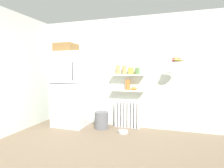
% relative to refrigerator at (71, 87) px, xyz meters
% --- Properties ---
extents(ground_plane, '(7.04, 7.04, 0.00)m').
position_rel_refrigerator_xyz_m(ground_plane, '(1.34, -1.17, -0.94)').
color(ground_plane, '#7A6651').
extents(back_wall, '(7.04, 0.10, 2.60)m').
position_rel_refrigerator_xyz_m(back_wall, '(1.34, 0.38, 0.36)').
color(back_wall, silver).
rests_on(back_wall, ground_plane).
extents(side_wall_left, '(0.10, 4.80, 2.60)m').
position_rel_refrigerator_xyz_m(side_wall_left, '(-0.91, -1.07, 0.36)').
color(side_wall_left, silver).
rests_on(side_wall_left, ground_plane).
extents(refrigerator, '(0.77, 0.69, 2.00)m').
position_rel_refrigerator_xyz_m(refrigerator, '(0.00, 0.00, 0.00)').
color(refrigerator, silver).
rests_on(refrigerator, ground_plane).
extents(radiator, '(0.60, 0.12, 0.61)m').
position_rel_refrigerator_xyz_m(radiator, '(1.37, 0.25, -0.63)').
color(radiator, white).
rests_on(radiator, ground_plane).
extents(wall_shelf_lower, '(0.76, 0.22, 0.02)m').
position_rel_refrigerator_xyz_m(wall_shelf_lower, '(1.37, 0.22, -0.06)').
color(wall_shelf_lower, white).
extents(wall_shelf_upper, '(0.76, 0.22, 0.02)m').
position_rel_refrigerator_xyz_m(wall_shelf_upper, '(1.37, 0.22, 0.30)').
color(wall_shelf_upper, white).
extents(storage_jar_0, '(0.10, 0.10, 0.23)m').
position_rel_refrigerator_xyz_m(storage_jar_0, '(1.13, 0.22, 0.43)').
color(storage_jar_0, tan).
rests_on(storage_jar_0, wall_shelf_upper).
extents(storage_jar_1, '(0.09, 0.09, 0.22)m').
position_rel_refrigerator_xyz_m(storage_jar_1, '(1.29, 0.22, 0.42)').
color(storage_jar_1, tan).
rests_on(storage_jar_1, wall_shelf_upper).
extents(storage_jar_2, '(0.11, 0.11, 0.17)m').
position_rel_refrigerator_xyz_m(storage_jar_2, '(1.45, 0.22, 0.40)').
color(storage_jar_2, yellow).
rests_on(storage_jar_2, wall_shelf_upper).
extents(storage_jar_3, '(0.10, 0.10, 0.17)m').
position_rel_refrigerator_xyz_m(storage_jar_3, '(1.60, 0.22, 0.40)').
color(storage_jar_3, '#5B7F4C').
rests_on(storage_jar_3, wall_shelf_upper).
extents(vase, '(0.10, 0.10, 0.24)m').
position_rel_refrigerator_xyz_m(vase, '(1.38, 0.22, 0.08)').
color(vase, '#CC7033').
rests_on(vase, wall_shelf_lower).
extents(shelf_bowl, '(0.15, 0.15, 0.07)m').
position_rel_refrigerator_xyz_m(shelf_bowl, '(1.52, 0.22, -0.01)').
color(shelf_bowl, orange).
rests_on(shelf_bowl, wall_shelf_lower).
extents(trash_bin, '(0.32, 0.32, 0.39)m').
position_rel_refrigerator_xyz_m(trash_bin, '(0.81, -0.02, -0.75)').
color(trash_bin, slate).
rests_on(trash_bin, ground_plane).
extents(pet_food_bowl, '(0.22, 0.22, 0.05)m').
position_rel_refrigerator_xyz_m(pet_food_bowl, '(1.37, -0.17, -0.92)').
color(pet_food_bowl, '#B7B7BC').
rests_on(pet_food_bowl, ground_plane).
extents(hanging_fruit_basket, '(0.30, 0.30, 0.10)m').
position_rel_refrigerator_xyz_m(hanging_fruit_basket, '(2.43, -0.07, 0.61)').
color(hanging_fruit_basket, '#B2B2B7').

